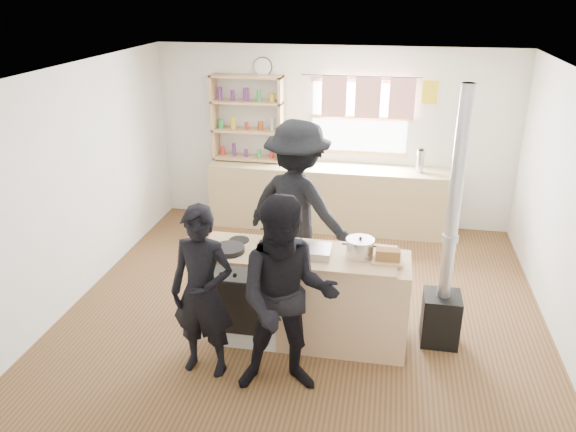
# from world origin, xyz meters

# --- Properties ---
(ground) EXTENTS (5.00, 5.00, 0.01)m
(ground) POSITION_xyz_m (0.00, 0.00, -0.01)
(ground) COLOR brown
(ground) RESTS_ON ground
(back_counter) EXTENTS (3.40, 0.55, 0.90)m
(back_counter) POSITION_xyz_m (0.00, 2.22, 0.45)
(back_counter) COLOR tan
(back_counter) RESTS_ON ground
(shelving_unit) EXTENTS (1.00, 0.28, 1.20)m
(shelving_unit) POSITION_xyz_m (-1.20, 2.34, 1.51)
(shelving_unit) COLOR tan
(shelving_unit) RESTS_ON back_counter
(thermos) EXTENTS (0.10, 0.10, 0.30)m
(thermos) POSITION_xyz_m (1.20, 2.22, 1.05)
(thermos) COLOR silver
(thermos) RESTS_ON back_counter
(cooking_island) EXTENTS (1.97, 0.64, 0.93)m
(cooking_island) POSITION_xyz_m (0.14, -0.55, 0.47)
(cooking_island) COLOR silver
(cooking_island) RESTS_ON ground
(skillet_greens) EXTENTS (0.37, 0.37, 0.05)m
(skillet_greens) POSITION_xyz_m (-0.63, -0.66, 0.96)
(skillet_greens) COLOR black
(skillet_greens) RESTS_ON cooking_island
(roast_tray) EXTENTS (0.36, 0.29, 0.08)m
(roast_tray) POSITION_xyz_m (0.14, -0.58, 0.97)
(roast_tray) COLOR silver
(roast_tray) RESTS_ON cooking_island
(stockpot_stove) EXTENTS (0.25, 0.25, 0.20)m
(stockpot_stove) POSITION_xyz_m (-0.23, -0.34, 1.02)
(stockpot_stove) COLOR silver
(stockpot_stove) RESTS_ON cooking_island
(stockpot_counter) EXTENTS (0.26, 0.26, 0.20)m
(stockpot_counter) POSITION_xyz_m (0.58, -0.53, 1.02)
(stockpot_counter) COLOR silver
(stockpot_counter) RESTS_ON cooking_island
(bread_board) EXTENTS (0.28, 0.20, 0.12)m
(bread_board) POSITION_xyz_m (0.83, -0.59, 0.98)
(bread_board) COLOR tan
(bread_board) RESTS_ON cooking_island
(flue_heater) EXTENTS (0.35, 0.35, 2.50)m
(flue_heater) POSITION_xyz_m (1.38, -0.37, 0.65)
(flue_heater) COLOR black
(flue_heater) RESTS_ON ground
(person_near_left) EXTENTS (0.61, 0.42, 1.58)m
(person_near_left) POSITION_xyz_m (-0.72, -1.19, 0.79)
(person_near_left) COLOR black
(person_near_left) RESTS_ON ground
(person_near_right) EXTENTS (0.96, 0.81, 1.75)m
(person_near_right) POSITION_xyz_m (0.04, -1.30, 0.88)
(person_near_right) COLOR black
(person_near_right) RESTS_ON ground
(person_far) EXTENTS (1.44, 1.16, 1.95)m
(person_far) POSITION_xyz_m (-0.16, 0.42, 0.98)
(person_far) COLOR black
(person_far) RESTS_ON ground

